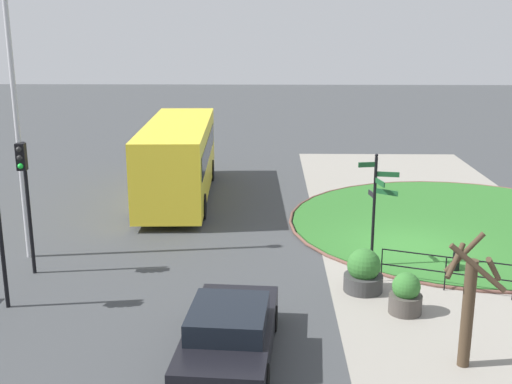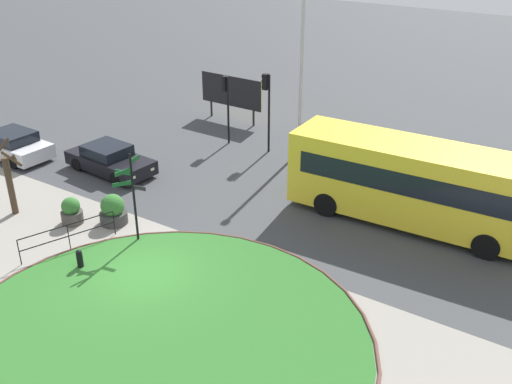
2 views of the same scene
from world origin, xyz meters
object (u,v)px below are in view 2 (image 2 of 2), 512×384
(bus_yellow, at_px, (415,183))
(traffic_light_far, at_px, (226,94))
(signpost_directional, at_px, (132,191))
(billboard_left, at_px, (231,92))
(bollard_foreground, at_px, (80,259))
(planter_kerbside, at_px, (113,211))
(street_tree_bare, at_px, (8,178))
(car_near_lane, at_px, (12,145))
(traffic_light_near, at_px, (267,96))
(lamppost_tall, at_px, (302,67))
(car_far_lane, at_px, (110,160))
(planter_near_signpost, at_px, (71,212))

(bus_yellow, height_order, traffic_light_far, traffic_light_far)
(signpost_directional, bearing_deg, billboard_left, 110.41)
(bollard_foreground, bearing_deg, bus_yellow, 48.44)
(bollard_foreground, xyz_separation_m, bus_yellow, (8.44, 9.52, 1.35))
(planter_kerbside, relative_size, street_tree_bare, 0.41)
(signpost_directional, distance_m, planter_kerbside, 2.42)
(bollard_foreground, height_order, car_near_lane, car_near_lane)
(car_near_lane, relative_size, planter_kerbside, 3.49)
(planter_kerbside, bearing_deg, traffic_light_near, 83.97)
(bollard_foreground, relative_size, lamppost_tall, 0.09)
(signpost_directional, relative_size, lamppost_tall, 0.43)
(bus_yellow, bearing_deg, billboard_left, 152.95)
(bollard_foreground, relative_size, car_far_lane, 0.17)
(signpost_directional, relative_size, car_near_lane, 0.82)
(planter_near_signpost, bearing_deg, traffic_light_near, 77.15)
(billboard_left, bearing_deg, planter_near_signpost, -81.70)
(bollard_foreground, height_order, traffic_light_far, traffic_light_far)
(billboard_left, bearing_deg, bus_yellow, -23.98)
(traffic_light_far, bearing_deg, bus_yellow, -178.41)
(planter_kerbside, height_order, street_tree_bare, street_tree_bare)
(traffic_light_far, height_order, street_tree_bare, traffic_light_far)
(traffic_light_near, distance_m, street_tree_bare, 12.51)
(bollard_foreground, xyz_separation_m, planter_near_signpost, (-2.80, 2.09, 0.11))
(street_tree_bare, bearing_deg, bus_yellow, 30.47)
(bollard_foreground, bearing_deg, planter_near_signpost, 143.16)
(bus_yellow, relative_size, car_far_lane, 2.16)
(bollard_foreground, height_order, lamppost_tall, lamppost_tall)
(signpost_directional, relative_size, billboard_left, 0.87)
(lamppost_tall, xyz_separation_m, planter_near_signpost, (-3.94, -11.29, -3.94))
(traffic_light_far, relative_size, planter_kerbside, 2.85)
(car_near_lane, height_order, street_tree_bare, street_tree_bare)
(signpost_directional, xyz_separation_m, planter_kerbside, (-1.74, 0.55, -1.58))
(car_far_lane, height_order, planter_near_signpost, car_far_lane)
(billboard_left, height_order, planter_near_signpost, billboard_left)
(lamppost_tall, bearing_deg, billboard_left, 159.23)
(traffic_light_far, bearing_deg, bollard_foreground, 119.38)
(traffic_light_near, bearing_deg, planter_near_signpost, 73.67)
(traffic_light_near, relative_size, traffic_light_far, 1.12)
(traffic_light_near, bearing_deg, signpost_directional, 90.50)
(car_near_lane, distance_m, traffic_light_far, 10.98)
(car_far_lane, height_order, street_tree_bare, street_tree_bare)
(bus_yellow, bearing_deg, lamppost_tall, 149.90)
(car_near_lane, distance_m, planter_near_signpost, 8.34)
(traffic_light_near, relative_size, planter_near_signpost, 3.60)
(signpost_directional, xyz_separation_m, traffic_light_near, (-0.71, 10.27, 0.79))
(traffic_light_far, distance_m, billboard_left, 3.54)
(bus_yellow, xyz_separation_m, car_near_lane, (-19.00, -4.39, -1.10))
(billboard_left, bearing_deg, traffic_light_near, -33.32)
(car_far_lane, xyz_separation_m, lamppost_tall, (6.33, 6.88, 3.84))
(planter_kerbside, xyz_separation_m, street_tree_bare, (-4.04, -1.63, 1.01))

